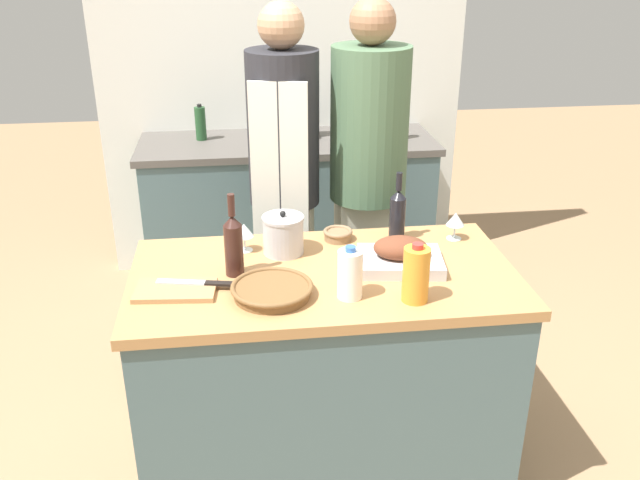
# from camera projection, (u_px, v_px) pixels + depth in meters

# --- Properties ---
(ground_plane) EXTENTS (12.00, 12.00, 0.00)m
(ground_plane) POSITION_uv_depth(u_px,v_px,m) (323.00, 457.00, 2.89)
(ground_plane) COLOR #9E7A56
(kitchen_island) EXTENTS (1.44, 0.77, 0.89)m
(kitchen_island) POSITION_uv_depth(u_px,v_px,m) (324.00, 371.00, 2.70)
(kitchen_island) COLOR #4C666B
(kitchen_island) RESTS_ON ground_plane
(back_counter) EXTENTS (1.74, 0.60, 0.93)m
(back_counter) POSITION_uv_depth(u_px,v_px,m) (289.00, 214.00, 4.16)
(back_counter) COLOR #4C666B
(back_counter) RESTS_ON ground_plane
(back_wall) EXTENTS (2.24, 0.10, 2.55)m
(back_wall) POSITION_uv_depth(u_px,v_px,m) (282.00, 71.00, 4.15)
(back_wall) COLOR silver
(back_wall) RESTS_ON ground_plane
(roasting_pan) EXTENTS (0.34, 0.28, 0.12)m
(roasting_pan) POSITION_uv_depth(u_px,v_px,m) (400.00, 256.00, 2.54)
(roasting_pan) COLOR #BCBCC1
(roasting_pan) RESTS_ON kitchen_island
(wicker_basket) EXTENTS (0.29, 0.29, 0.05)m
(wicker_basket) POSITION_uv_depth(u_px,v_px,m) (272.00, 290.00, 2.35)
(wicker_basket) COLOR brown
(wicker_basket) RESTS_ON kitchen_island
(cutting_board) EXTENTS (0.29, 0.19, 0.02)m
(cutting_board) POSITION_uv_depth(u_px,v_px,m) (176.00, 290.00, 2.37)
(cutting_board) COLOR #AD7F51
(cutting_board) RESTS_ON kitchen_island
(stock_pot) EXTENTS (0.16, 0.16, 0.18)m
(stock_pot) POSITION_uv_depth(u_px,v_px,m) (283.00, 235.00, 2.65)
(stock_pot) COLOR #B7B7BC
(stock_pot) RESTS_ON kitchen_island
(mixing_bowl) EXTENTS (0.12, 0.12, 0.04)m
(mixing_bowl) POSITION_uv_depth(u_px,v_px,m) (338.00, 234.00, 2.78)
(mixing_bowl) COLOR #846647
(mixing_bowl) RESTS_ON kitchen_island
(juice_jug) EXTENTS (0.09, 0.09, 0.21)m
(juice_jug) POSITION_uv_depth(u_px,v_px,m) (416.00, 274.00, 2.29)
(juice_jug) COLOR orange
(juice_jug) RESTS_ON kitchen_island
(milk_jug) EXTENTS (0.09, 0.09, 0.19)m
(milk_jug) POSITION_uv_depth(u_px,v_px,m) (350.00, 274.00, 2.31)
(milk_jug) COLOR white
(milk_jug) RESTS_ON kitchen_island
(wine_bottle_green) EXTENTS (0.07, 0.07, 0.32)m
(wine_bottle_green) POSITION_uv_depth(u_px,v_px,m) (233.00, 243.00, 2.46)
(wine_bottle_green) COLOR #381E19
(wine_bottle_green) RESTS_ON kitchen_island
(wine_bottle_dark) EXTENTS (0.07, 0.07, 0.29)m
(wine_bottle_dark) POSITION_uv_depth(u_px,v_px,m) (397.00, 213.00, 2.75)
(wine_bottle_dark) COLOR black
(wine_bottle_dark) RESTS_ON kitchen_island
(wine_glass_left) EXTENTS (0.07, 0.07, 0.12)m
(wine_glass_left) POSITION_uv_depth(u_px,v_px,m) (456.00, 220.00, 2.76)
(wine_glass_left) COLOR silver
(wine_glass_left) RESTS_ON kitchen_island
(wine_glass_right) EXTENTS (0.07, 0.07, 0.12)m
(wine_glass_right) POSITION_uv_depth(u_px,v_px,m) (244.00, 231.00, 2.66)
(wine_glass_right) COLOR silver
(wine_glass_right) RESTS_ON kitchen_island
(knife_chef) EXTENTS (0.28, 0.09, 0.01)m
(knife_chef) POSITION_uv_depth(u_px,v_px,m) (199.00, 283.00, 2.40)
(knife_chef) COLOR #B7B7BC
(knife_chef) RESTS_ON cutting_board
(stand_mixer) EXTENTS (0.18, 0.14, 0.28)m
(stand_mixer) POSITION_uv_depth(u_px,v_px,m) (301.00, 117.00, 4.00)
(stand_mixer) COLOR #333842
(stand_mixer) RESTS_ON back_counter
(condiment_bottle_tall) EXTENTS (0.06, 0.06, 0.21)m
(condiment_bottle_tall) POSITION_uv_depth(u_px,v_px,m) (400.00, 123.00, 3.97)
(condiment_bottle_tall) COLOR #234C28
(condiment_bottle_tall) RESTS_ON back_counter
(condiment_bottle_short) EXTENTS (0.06, 0.06, 0.21)m
(condiment_bottle_short) POSITION_uv_depth(u_px,v_px,m) (201.00, 123.00, 3.95)
(condiment_bottle_short) COLOR #234C28
(condiment_bottle_short) RESTS_ON back_counter
(condiment_bottle_extra) EXTENTS (0.06, 0.06, 0.18)m
(condiment_bottle_extra) POSITION_uv_depth(u_px,v_px,m) (267.00, 134.00, 3.80)
(condiment_bottle_extra) COLOR #332D28
(condiment_bottle_extra) RESTS_ON back_counter
(person_cook_aproned) EXTENTS (0.33, 0.36, 1.78)m
(person_cook_aproned) POSITION_uv_depth(u_px,v_px,m) (284.00, 175.00, 3.21)
(person_cook_aproned) COLOR beige
(person_cook_aproned) RESTS_ON ground_plane
(person_cook_guest) EXTENTS (0.37, 0.37, 1.79)m
(person_cook_guest) POSITION_uv_depth(u_px,v_px,m) (368.00, 172.00, 3.26)
(person_cook_guest) COLOR beige
(person_cook_guest) RESTS_ON ground_plane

